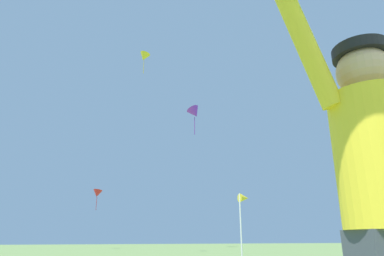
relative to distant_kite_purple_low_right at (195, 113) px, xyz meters
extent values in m
cylinder|color=yellow|center=(-12.03, -30.70, -12.57)|extent=(0.40, 0.40, 0.56)
sphere|color=tan|center=(-12.03, -30.70, -12.17)|extent=(0.23, 0.23, 0.23)
cylinder|color=black|center=(-12.03, -30.70, -12.08)|extent=(0.29, 0.29, 0.05)
cylinder|color=yellow|center=(-12.29, -30.64, -12.05)|extent=(0.29, 0.15, 0.62)
cone|color=purple|center=(0.00, 0.00, 0.01)|extent=(1.69, 1.63, 1.77)
cylinder|color=#602387|center=(0.00, 0.00, -1.48)|extent=(0.06, 0.06, 1.93)
cone|color=red|center=(-9.41, -0.01, -9.01)|extent=(0.87, 0.84, 0.77)
cylinder|color=maroon|center=(-9.41, -0.01, -9.89)|extent=(0.04, 0.04, 1.15)
cone|color=yellow|center=(-8.54, -11.71, -1.31)|extent=(0.81, 0.78, 0.74)
cylinder|color=#A4921C|center=(-8.54, -11.71, -2.05)|extent=(0.03, 0.03, 0.97)
cylinder|color=silver|center=(-8.44, -23.35, -12.68)|extent=(0.04, 0.04, 1.99)
cone|color=yellow|center=(-8.30, -23.35, -11.80)|extent=(0.28, 0.24, 0.24)
camera|label=1|loc=(-13.26, -31.69, -12.88)|focal=32.10mm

